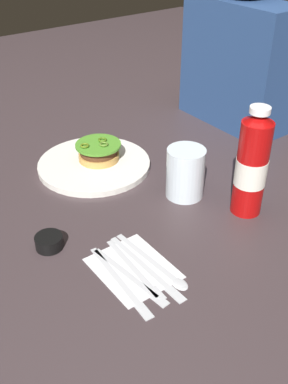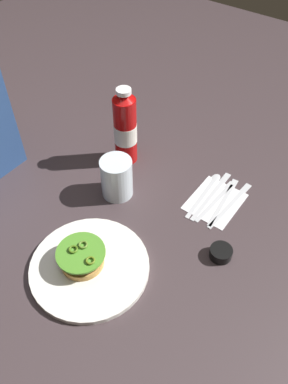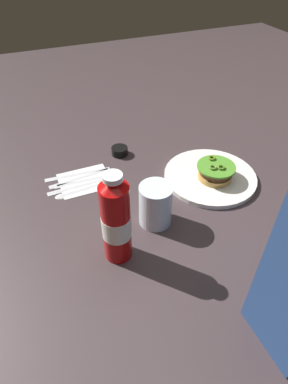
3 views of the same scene
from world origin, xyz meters
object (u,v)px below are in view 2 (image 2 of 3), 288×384
(steak_knife, at_px, (214,192))
(spoon_utensil, at_px, (208,188))
(ketchup_bottle, at_px, (125,129))
(condiment_cup, at_px, (221,253))
(dinner_plate, at_px, (90,267))
(water_glass, at_px, (117,178))
(butter_knife, at_px, (233,201))
(table_knife, at_px, (225,198))
(burger_sandwich, at_px, (82,257))
(fork_utensil, at_px, (219,197))
(napkin, at_px, (215,201))

(steak_knife, distance_m, spoon_utensil, 0.02)
(ketchup_bottle, distance_m, condiment_cup, 0.45)
(dinner_plate, relative_size, condiment_cup, 5.13)
(dinner_plate, distance_m, water_glass, 0.27)
(water_glass, xyz_separation_m, spoon_utensil, (0.17, -0.20, -0.06))
(butter_knife, relative_size, table_knife, 1.06)
(burger_sandwich, relative_size, spoon_utensil, 0.58)
(ketchup_bottle, distance_m, steak_knife, 0.32)
(table_knife, xyz_separation_m, fork_utensil, (-0.01, 0.02, 0.00))
(burger_sandwich, bearing_deg, butter_knife, -26.29)
(dinner_plate, distance_m, table_knife, 0.43)
(fork_utensil, bearing_deg, condiment_cup, -150.12)
(burger_sandwich, relative_size, fork_utensil, 0.61)
(napkin, height_order, butter_knife, butter_knife)
(burger_sandwich, relative_size, steak_knife, 0.54)
(water_glass, bearing_deg, ketchup_bottle, 28.06)
(burger_sandwich, height_order, water_glass, water_glass)
(dinner_plate, distance_m, burger_sandwich, 0.04)
(napkin, distance_m, table_knife, 0.03)
(napkin, xyz_separation_m, fork_utensil, (0.02, -0.00, 0.00))
(water_glass, xyz_separation_m, condiment_cup, (-0.02, -0.35, -0.05))
(burger_sandwich, distance_m, water_glass, 0.26)
(fork_utensil, bearing_deg, table_knife, -67.03)
(condiment_cup, height_order, table_knife, condiment_cup)
(napkin, relative_size, fork_utensil, 0.82)
(ketchup_bottle, bearing_deg, dinner_plate, -154.69)
(burger_sandwich, distance_m, table_knife, 0.44)
(table_knife, bearing_deg, butter_knife, -87.45)
(table_knife, bearing_deg, burger_sandwich, 156.52)
(dinner_plate, bearing_deg, butter_knife, -24.41)
(butter_knife, xyz_separation_m, table_knife, (-0.00, 0.02, 0.00))
(condiment_cup, bearing_deg, water_glass, 87.18)
(dinner_plate, relative_size, steak_knife, 1.32)
(burger_sandwich, relative_size, condiment_cup, 2.08)
(butter_knife, relative_size, steak_knife, 0.96)
(napkin, bearing_deg, condiment_cup, -146.79)
(butter_knife, distance_m, table_knife, 0.02)
(condiment_cup, height_order, napkin, condiment_cup)
(condiment_cup, bearing_deg, napkin, 33.21)
(napkin, bearing_deg, dinner_plate, 159.44)
(ketchup_bottle, height_order, spoon_utensil, ketchup_bottle)
(fork_utensil, height_order, spoon_utensil, same)
(dinner_plate, xyz_separation_m, burger_sandwich, (-0.00, 0.02, 0.03))
(steak_knife, bearing_deg, condiment_cup, -146.21)
(ketchup_bottle, height_order, water_glass, ketchup_bottle)
(ketchup_bottle, bearing_deg, spoon_utensil, -82.71)
(dinner_plate, xyz_separation_m, butter_knife, (0.40, -0.18, -0.00))
(napkin, distance_m, spoon_utensil, 0.05)
(water_glass, relative_size, napkin, 0.76)
(burger_sandwich, bearing_deg, napkin, -22.73)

